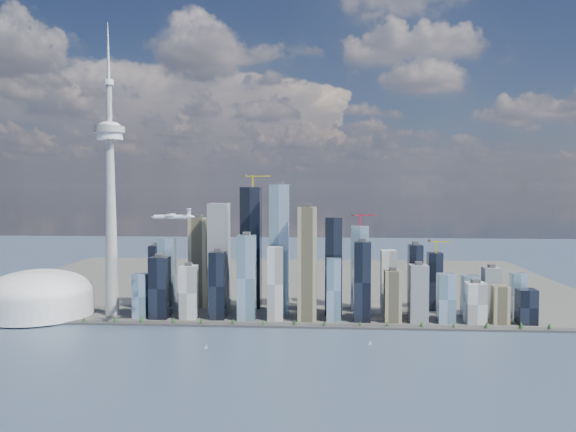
# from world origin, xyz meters

# --- Properties ---
(ground) EXTENTS (4000.00, 4000.00, 0.00)m
(ground) POSITION_xyz_m (0.00, 0.00, 0.00)
(ground) COLOR #2F4253
(ground) RESTS_ON ground
(seawall) EXTENTS (1100.00, 22.00, 4.00)m
(seawall) POSITION_xyz_m (0.00, 250.00, 2.00)
(seawall) COLOR #383838
(seawall) RESTS_ON ground
(land) EXTENTS (1400.00, 900.00, 3.00)m
(land) POSITION_xyz_m (0.00, 700.00, 1.50)
(land) COLOR #4C4C47
(land) RESTS_ON ground
(shoreline_trees) EXTENTS (960.53, 7.20, 8.80)m
(shoreline_trees) POSITION_xyz_m (0.00, 250.00, 8.78)
(shoreline_trees) COLOR #3F2D1E
(shoreline_trees) RESTS_ON seawall
(skyscraper_cluster) EXTENTS (736.00, 142.00, 269.76)m
(skyscraper_cluster) POSITION_xyz_m (59.62, 336.82, 83.96)
(skyscraper_cluster) COLOR black
(skyscraper_cluster) RESTS_ON land
(needle_tower) EXTENTS (56.00, 56.00, 550.50)m
(needle_tower) POSITION_xyz_m (-300.00, 310.00, 235.84)
(needle_tower) COLOR gray
(needle_tower) RESTS_ON land
(dome_stadium) EXTENTS (200.00, 200.00, 86.00)m
(dome_stadium) POSITION_xyz_m (-440.00, 300.00, 39.44)
(dome_stadium) COLOR silver
(dome_stadium) RESTS_ON land
(airplane) EXTENTS (71.59, 63.54, 17.47)m
(airplane) POSITION_xyz_m (-145.23, 182.00, 198.85)
(airplane) COLOR white
(airplane) RESTS_ON ground
(sailboat_west) EXTENTS (6.67, 2.55, 9.21)m
(sailboat_west) POSITION_xyz_m (-75.63, 109.88, 2.95)
(sailboat_west) COLOR white
(sailboat_west) RESTS_ON ground
(sailboat_east) EXTENTS (5.99, 1.73, 8.33)m
(sailboat_east) POSITION_xyz_m (176.90, 148.70, 2.67)
(sailboat_east) COLOR white
(sailboat_east) RESTS_ON ground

